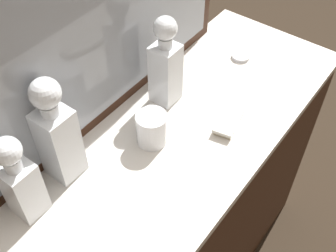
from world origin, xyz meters
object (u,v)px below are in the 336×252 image
at_px(crystal_decanter_far_left, 165,69).
at_px(silver_brush_left, 230,118).
at_px(crystal_decanter_right, 58,138).
at_px(porcelain_dish, 241,56).
at_px(crystal_decanter_center, 21,184).
at_px(crystal_tumbler_far_left, 152,130).

height_order(crystal_decanter_far_left, silver_brush_left, crystal_decanter_far_left).
xyz_separation_m(crystal_decanter_right, porcelain_dish, (0.69, -0.13, -0.12)).
height_order(crystal_decanter_far_left, porcelain_dish, crystal_decanter_far_left).
distance_m(crystal_decanter_center, crystal_tumbler_far_left, 0.37).
relative_size(silver_brush_left, porcelain_dish, 2.68).
bearing_deg(crystal_decanter_center, crystal_decanter_far_left, -2.91).
bearing_deg(crystal_decanter_right, crystal_decanter_center, -173.01).
height_order(crystal_decanter_far_left, crystal_tumbler_far_left, crystal_decanter_far_left).
height_order(crystal_tumbler_far_left, silver_brush_left, crystal_tumbler_far_left).
xyz_separation_m(crystal_decanter_center, porcelain_dish, (0.82, -0.11, -0.09)).
distance_m(crystal_decanter_far_left, crystal_tumbler_far_left, 0.19).
bearing_deg(crystal_decanter_right, crystal_decanter_far_left, -6.44).
relative_size(crystal_decanter_right, crystal_decanter_center, 1.23).
xyz_separation_m(crystal_decanter_right, crystal_decanter_far_left, (0.38, -0.04, -0.01)).
bearing_deg(silver_brush_left, crystal_decanter_center, 156.69).
relative_size(crystal_decanter_far_left, crystal_tumbler_far_left, 2.96).
bearing_deg(crystal_decanter_center, crystal_decanter_right, 6.99).
distance_m(crystal_decanter_far_left, crystal_decanter_center, 0.51).
bearing_deg(crystal_tumbler_far_left, porcelain_dish, -1.24).
height_order(crystal_decanter_right, crystal_decanter_center, crystal_decanter_right).
distance_m(crystal_decanter_right, crystal_decanter_far_left, 0.38).
height_order(crystal_tumbler_far_left, porcelain_dish, crystal_tumbler_far_left).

